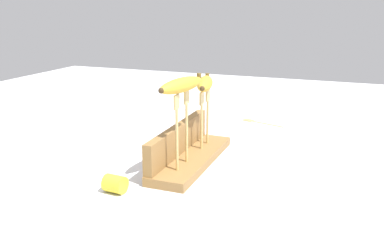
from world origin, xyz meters
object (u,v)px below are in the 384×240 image
Objects in this scene: fork_stand_right at (205,113)px; banana_chunk_near at (115,184)px; banana_raised_left at (182,85)px; banana_raised_right at (205,84)px; fork_fallen_near at (258,122)px; fork_stand_left at (182,123)px.

fork_stand_right is 0.36m from banana_chunk_near.
fork_stand_right is 0.20m from banana_raised_left.
banana_raised_right is 0.45m from fork_fallen_near.
banana_raised_left is 1.10× the size of fork_fallen_near.
fork_stand_right is at bearing -18.04° from banana_chunk_near.
banana_raised_right is (-0.00, -0.00, 0.09)m from fork_stand_right.
fork_fallen_near is 3.02× the size of banana_chunk_near.
fork_fallen_near is (0.39, -0.07, -0.12)m from fork_stand_right.
banana_chunk_near reaches higher than fork_fallen_near.
banana_chunk_near is at bearing 145.57° from fork_stand_left.
banana_raised_right reaches higher than fork_fallen_near.
banana_chunk_near is at bearing 161.96° from fork_stand_right.
fork_fallen_near is at bearing -13.95° from banana_chunk_near.
fork_stand_left is 0.19m from banana_raised_right.
banana_raised_left reaches higher than fork_fallen_near.
fork_stand_left is at bearing 180.00° from fork_stand_right.
banana_raised_left is 3.33× the size of banana_chunk_near.
banana_raised_left is 1.13× the size of banana_raised_right.
fork_fallen_near is at bearing -10.42° from fork_stand_right.
banana_raised_right reaches higher than fork_stand_right.
banana_raised_right is at bearing -0.01° from fork_stand_left.
fork_stand_right is at bearing 13.89° from banana_raised_right.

